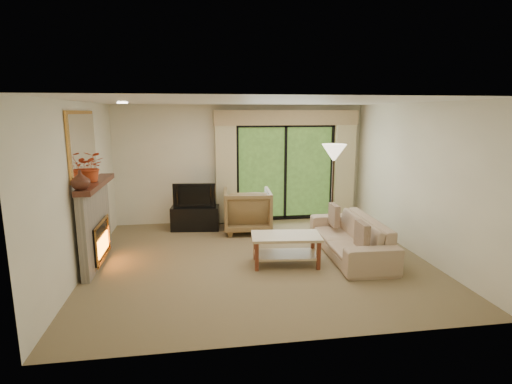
{
  "coord_description": "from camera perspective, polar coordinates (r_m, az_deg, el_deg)",
  "views": [
    {
      "loc": [
        -1.01,
        -6.3,
        2.43
      ],
      "look_at": [
        0.0,
        0.3,
        1.1
      ],
      "focal_mm": 28.0,
      "sensor_mm": 36.0,
      "label": 1
    }
  ],
  "objects": [
    {
      "name": "ceiling",
      "position": [
        6.38,
        0.42,
        12.79
      ],
      "size": [
        5.5,
        5.5,
        0.0
      ],
      "primitive_type": "plane",
      "rotation": [
        3.14,
        0.0,
        0.0
      ],
      "color": "white",
      "rests_on": "ground"
    },
    {
      "name": "armchair",
      "position": [
        8.27,
        -1.27,
        -2.61
      ],
      "size": [
        1.01,
        1.04,
        0.89
      ],
      "primitive_type": "imported",
      "rotation": [
        0.0,
        0.0,
        3.07
      ],
      "color": "brown",
      "rests_on": "floor"
    },
    {
      "name": "coffee_table",
      "position": [
        6.55,
        4.28,
        -8.22
      ],
      "size": [
        1.16,
        0.72,
        0.5
      ],
      "primitive_type": null,
      "rotation": [
        0.0,
        0.0,
        -0.1
      ],
      "color": "tan",
      "rests_on": "floor"
    },
    {
      "name": "sofa",
      "position": [
        7.14,
        13.32,
        -6.22
      ],
      "size": [
        0.94,
        2.24,
        0.65
      ],
      "primitive_type": "imported",
      "rotation": [
        0.0,
        0.0,
        -1.6
      ],
      "color": "tan",
      "rests_on": "floor"
    },
    {
      "name": "sliding_door",
      "position": [
        9.07,
        4.19,
        2.82
      ],
      "size": [
        2.26,
        0.1,
        2.16
      ],
      "primitive_type": null,
      "color": "black",
      "rests_on": "floor"
    },
    {
      "name": "wall_back",
      "position": [
        8.93,
        -2.14,
        4.0
      ],
      "size": [
        5.0,
        0.0,
        5.0
      ],
      "primitive_type": "plane",
      "rotation": [
        1.57,
        0.0,
        0.0
      ],
      "color": "beige",
      "rests_on": "ground"
    },
    {
      "name": "branches",
      "position": [
        6.7,
        -22.48,
        3.35
      ],
      "size": [
        0.45,
        0.39,
        0.47
      ],
      "primitive_type": "imported",
      "rotation": [
        0.0,
        0.0,
        -0.06
      ],
      "color": "#C3431D",
      "rests_on": "fireplace"
    },
    {
      "name": "floor",
      "position": [
        6.83,
        0.39,
        -9.58
      ],
      "size": [
        5.5,
        5.5,
        0.0
      ],
      "primitive_type": "plane",
      "color": "olive",
      "rests_on": "ground"
    },
    {
      "name": "tv",
      "position": [
        8.42,
        -8.74,
        -0.38
      ],
      "size": [
        0.89,
        0.21,
        0.51
      ],
      "primitive_type": "imported",
      "rotation": [
        0.0,
        0.0,
        -0.11
      ],
      "color": "black",
      "rests_on": "media_console"
    },
    {
      "name": "curtain_left",
      "position": [
        8.75,
        -4.3,
        3.16
      ],
      "size": [
        0.45,
        0.18,
        2.35
      ],
      "primitive_type": "cube",
      "color": "beige",
      "rests_on": "floor"
    },
    {
      "name": "pillow_near",
      "position": [
        6.48,
        14.9,
        -5.99
      ],
      "size": [
        0.12,
        0.41,
        0.41
      ],
      "primitive_type": "cube",
      "rotation": [
        0.0,
        0.0,
        -0.03
      ],
      "color": "#523623",
      "rests_on": "sofa"
    },
    {
      "name": "wall_front",
      "position": [
        4.09,
        5.97,
        -4.85
      ],
      "size": [
        5.0,
        0.0,
        5.0
      ],
      "primitive_type": "plane",
      "rotation": [
        -1.57,
        0.0,
        0.0
      ],
      "color": "beige",
      "rests_on": "ground"
    },
    {
      "name": "wall_left",
      "position": [
        6.63,
        -23.77,
        0.49
      ],
      "size": [
        0.0,
        5.0,
        5.0
      ],
      "primitive_type": "plane",
      "rotation": [
        1.57,
        0.0,
        1.57
      ],
      "color": "beige",
      "rests_on": "ground"
    },
    {
      "name": "curtain_right",
      "position": [
        9.35,
        12.46,
        3.45
      ],
      "size": [
        0.45,
        0.18,
        2.35
      ],
      "primitive_type": "cube",
      "color": "beige",
      "rests_on": "floor"
    },
    {
      "name": "vase",
      "position": [
        6.1,
        -23.81,
        1.59
      ],
      "size": [
        0.3,
        0.3,
        0.27
      ],
      "primitive_type": "imported",
      "rotation": [
        0.0,
        0.0,
        -0.16
      ],
      "color": "#4A2318",
      "rests_on": "fireplace"
    },
    {
      "name": "media_console",
      "position": [
        8.53,
        -8.64,
        -3.67
      ],
      "size": [
        1.04,
        0.55,
        0.5
      ],
      "primitive_type": "cube",
      "rotation": [
        0.0,
        0.0,
        -0.11
      ],
      "color": "black",
      "rests_on": "floor"
    },
    {
      "name": "wall_right",
      "position": [
        7.42,
        21.87,
        1.7
      ],
      "size": [
        0.0,
        5.0,
        5.0
      ],
      "primitive_type": "plane",
      "rotation": [
        1.57,
        0.0,
        -1.57
      ],
      "color": "beige",
      "rests_on": "ground"
    },
    {
      "name": "floor_lamp",
      "position": [
        8.17,
        10.89,
        0.35
      ],
      "size": [
        0.62,
        0.62,
        1.82
      ],
      "primitive_type": null,
      "rotation": [
        0.0,
        0.0,
        0.32
      ],
      "color": "#FFECC6",
      "rests_on": "floor"
    },
    {
      "name": "mirror",
      "position": [
        6.74,
        -23.49,
        6.25
      ],
      "size": [
        0.07,
        1.45,
        1.02
      ],
      "primitive_type": null,
      "color": "gold",
      "rests_on": "wall_left"
    },
    {
      "name": "pillow_far",
      "position": [
        7.62,
        11.1,
        -3.24
      ],
      "size": [
        0.12,
        0.4,
        0.4
      ],
      "primitive_type": "cube",
      "rotation": [
        0.0,
        0.0,
        -0.03
      ],
      "color": "#523623",
      "rests_on": "sofa"
    },
    {
      "name": "fireplace",
      "position": [
        6.92,
        -21.99,
        -4.18
      ],
      "size": [
        0.24,
        1.7,
        1.37
      ],
      "primitive_type": null,
      "color": "gray",
      "rests_on": "floor"
    },
    {
      "name": "cornice",
      "position": [
        8.89,
        4.44,
        10.53
      ],
      "size": [
        3.2,
        0.24,
        0.32
      ],
      "primitive_type": "cube",
      "color": "tan",
      "rests_on": "wall_back"
    }
  ]
}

